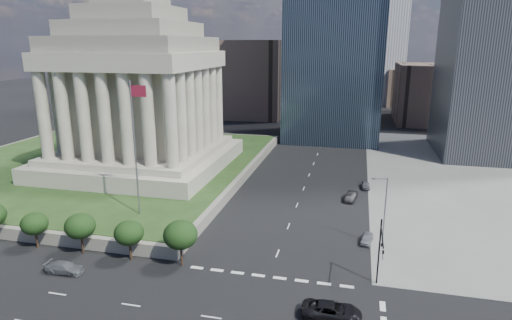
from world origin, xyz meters
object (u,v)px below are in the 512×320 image
(flagpole, at_px, (135,142))
(parked_sedan_far, at_px, (366,185))
(war_memorial, at_px, (137,72))
(pickup_truck, at_px, (332,311))
(parked_sedan_mid, at_px, (351,196))
(parked_sedan_near, at_px, (367,238))
(street_lamp_north, at_px, (384,209))
(traffic_signal_ne, at_px, (380,249))
(suv_grey, at_px, (65,268))

(flagpole, bearing_deg, parked_sedan_far, 37.86)
(war_memorial, height_order, pickup_truck, war_memorial)
(parked_sedan_mid, bearing_deg, parked_sedan_far, 80.50)
(war_memorial, xyz_separation_m, parked_sedan_far, (45.50, 1.91, -20.76))
(war_memorial, height_order, flagpole, war_memorial)
(war_memorial, bearing_deg, parked_sedan_near, -25.75)
(street_lamp_north, relative_size, pickup_truck, 1.66)
(traffic_signal_ne, xyz_separation_m, pickup_truck, (-4.64, -6.01, -4.41))
(flagpole, relative_size, parked_sedan_far, 5.34)
(traffic_signal_ne, xyz_separation_m, parked_sedan_mid, (-3.50, 28.92, -4.50))
(traffic_signal_ne, xyz_separation_m, parked_sedan_far, (-1.00, 36.21, -4.61))
(flagpole, bearing_deg, street_lamp_north, 1.63)
(flagpole, bearing_deg, traffic_signal_ne, -16.71)
(traffic_signal_ne, relative_size, parked_sedan_mid, 1.76)
(war_memorial, distance_m, pickup_truck, 61.64)
(suv_grey, bearing_deg, flagpole, -11.48)
(war_memorial, height_order, suv_grey, war_memorial)
(pickup_truck, distance_m, suv_grey, 32.01)
(street_lamp_north, distance_m, parked_sedan_far, 25.47)
(flagpole, height_order, parked_sedan_far, flagpole)
(suv_grey, height_order, parked_sedan_mid, parked_sedan_mid)
(war_memorial, relative_size, flagpole, 1.95)
(parked_sedan_far, bearing_deg, suv_grey, -134.08)
(street_lamp_north, relative_size, suv_grey, 2.15)
(suv_grey, xyz_separation_m, parked_sedan_near, (35.62, 16.90, -0.05))
(street_lamp_north, xyz_separation_m, parked_sedan_far, (-1.83, 24.91, -5.02))
(street_lamp_north, xyz_separation_m, suv_grey, (-37.45, -15.85, -4.99))
(pickup_truck, distance_m, parked_sedan_far, 42.38)
(war_memorial, relative_size, parked_sedan_far, 10.42)
(war_memorial, bearing_deg, parked_sedan_mid, -7.14)
(flagpole, bearing_deg, suv_grey, -98.78)
(traffic_signal_ne, distance_m, parked_sedan_mid, 29.47)
(parked_sedan_far, bearing_deg, traffic_signal_ne, -91.34)
(parked_sedan_near, height_order, parked_sedan_far, parked_sedan_far)
(flagpole, xyz_separation_m, parked_sedan_near, (33.33, 2.06, -12.49))
(parked_sedan_mid, bearing_deg, suv_grey, -125.30)
(flagpole, xyz_separation_m, traffic_signal_ne, (34.33, -10.30, -7.86))
(suv_grey, xyz_separation_m, parked_sedan_far, (35.62, 40.75, -0.04))
(parked_sedan_mid, bearing_deg, parked_sedan_near, -72.00)
(war_memorial, height_order, parked_sedan_far, war_memorial)
(parked_sedan_mid, bearing_deg, flagpole, -139.47)
(flagpole, distance_m, pickup_truck, 36.03)
(flagpole, relative_size, traffic_signal_ne, 2.50)
(pickup_truck, distance_m, parked_sedan_mid, 34.95)
(flagpole, distance_m, traffic_signal_ne, 36.69)
(street_lamp_north, relative_size, parked_sedan_near, 2.73)
(war_memorial, height_order, parked_sedan_mid, war_memorial)
(pickup_truck, relative_size, suv_grey, 1.30)
(war_memorial, relative_size, parked_sedan_mid, 8.58)
(street_lamp_north, bearing_deg, parked_sedan_mid, 103.81)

